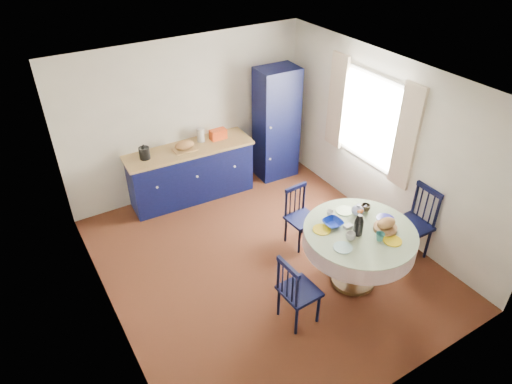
{
  "coord_description": "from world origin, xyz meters",
  "views": [
    {
      "loc": [
        -2.5,
        -3.9,
        4.27
      ],
      "look_at": [
        -0.0,
        0.2,
        1.03
      ],
      "focal_mm": 32.0,
      "sensor_mm": 36.0,
      "label": 1
    }
  ],
  "objects_px": {
    "dining_table": "(359,239)",
    "cobalt_bowl": "(333,223)",
    "mug_d": "(330,214)",
    "kitchen_counter": "(190,172)",
    "pantry_cabinet": "(276,124)",
    "mug_b": "(380,237)",
    "chair_far": "(300,216)",
    "chair_right": "(414,223)",
    "mug_a": "(350,236)",
    "mug_c": "(366,208)",
    "chair_left": "(297,291)"
  },
  "relations": [
    {
      "from": "mug_a",
      "to": "mug_d",
      "type": "xyz_separation_m",
      "value": [
        0.08,
        0.47,
        -0.0
      ]
    },
    {
      "from": "kitchen_counter",
      "to": "mug_a",
      "type": "height_order",
      "value": "kitchen_counter"
    },
    {
      "from": "kitchen_counter",
      "to": "mug_b",
      "type": "bearing_deg",
      "value": -68.73
    },
    {
      "from": "chair_left",
      "to": "cobalt_bowl",
      "type": "bearing_deg",
      "value": -66.19
    },
    {
      "from": "chair_far",
      "to": "mug_c",
      "type": "height_order",
      "value": "mug_c"
    },
    {
      "from": "mug_b",
      "to": "mug_d",
      "type": "bearing_deg",
      "value": 107.24
    },
    {
      "from": "chair_left",
      "to": "mug_c",
      "type": "relative_size",
      "value": 7.75
    },
    {
      "from": "chair_far",
      "to": "mug_b",
      "type": "xyz_separation_m",
      "value": [
        0.2,
        -1.26,
        0.43
      ]
    },
    {
      "from": "mug_b",
      "to": "chair_far",
      "type": "bearing_deg",
      "value": 98.97
    },
    {
      "from": "chair_right",
      "to": "mug_a",
      "type": "distance_m",
      "value": 1.29
    },
    {
      "from": "chair_right",
      "to": "mug_b",
      "type": "bearing_deg",
      "value": -73.51
    },
    {
      "from": "cobalt_bowl",
      "to": "dining_table",
      "type": "bearing_deg",
      "value": -49.92
    },
    {
      "from": "kitchen_counter",
      "to": "chair_far",
      "type": "relative_size",
      "value": 2.31
    },
    {
      "from": "pantry_cabinet",
      "to": "mug_d",
      "type": "height_order",
      "value": "pantry_cabinet"
    },
    {
      "from": "dining_table",
      "to": "chair_left",
      "type": "bearing_deg",
      "value": -172.6
    },
    {
      "from": "mug_b",
      "to": "chair_right",
      "type": "bearing_deg",
      "value": 15.56
    },
    {
      "from": "pantry_cabinet",
      "to": "chair_left",
      "type": "bearing_deg",
      "value": -116.9
    },
    {
      "from": "kitchen_counter",
      "to": "cobalt_bowl",
      "type": "height_order",
      "value": "kitchen_counter"
    },
    {
      "from": "chair_left",
      "to": "chair_far",
      "type": "distance_m",
      "value": 1.44
    },
    {
      "from": "mug_d",
      "to": "cobalt_bowl",
      "type": "bearing_deg",
      "value": -117.01
    },
    {
      "from": "dining_table",
      "to": "mug_b",
      "type": "relative_size",
      "value": 12.79
    },
    {
      "from": "chair_far",
      "to": "mug_b",
      "type": "height_order",
      "value": "mug_b"
    },
    {
      "from": "chair_far",
      "to": "chair_right",
      "type": "relative_size",
      "value": 0.86
    },
    {
      "from": "pantry_cabinet",
      "to": "dining_table",
      "type": "relative_size",
      "value": 1.4
    },
    {
      "from": "mug_b",
      "to": "mug_c",
      "type": "relative_size",
      "value": 0.89
    },
    {
      "from": "dining_table",
      "to": "mug_c",
      "type": "distance_m",
      "value": 0.45
    },
    {
      "from": "pantry_cabinet",
      "to": "cobalt_bowl",
      "type": "relative_size",
      "value": 8.11
    },
    {
      "from": "kitchen_counter",
      "to": "pantry_cabinet",
      "type": "bearing_deg",
      "value": -0.89
    },
    {
      "from": "kitchen_counter",
      "to": "mug_d",
      "type": "xyz_separation_m",
      "value": [
        0.81,
        -2.45,
        0.41
      ]
    },
    {
      "from": "kitchen_counter",
      "to": "chair_right",
      "type": "bearing_deg",
      "value": -52.14
    },
    {
      "from": "chair_right",
      "to": "cobalt_bowl",
      "type": "distance_m",
      "value": 1.3
    },
    {
      "from": "chair_right",
      "to": "mug_d",
      "type": "distance_m",
      "value": 1.27
    },
    {
      "from": "mug_b",
      "to": "mug_c",
      "type": "distance_m",
      "value": 0.58
    },
    {
      "from": "pantry_cabinet",
      "to": "dining_table",
      "type": "bearing_deg",
      "value": -99.95
    },
    {
      "from": "mug_b",
      "to": "kitchen_counter",
      "type": "bearing_deg",
      "value": 108.11
    },
    {
      "from": "dining_table",
      "to": "chair_far",
      "type": "bearing_deg",
      "value": 97.64
    },
    {
      "from": "chair_far",
      "to": "pantry_cabinet",
      "type": "bearing_deg",
      "value": 63.33
    },
    {
      "from": "cobalt_bowl",
      "to": "chair_far",
      "type": "bearing_deg",
      "value": 83.61
    },
    {
      "from": "chair_left",
      "to": "mug_c",
      "type": "height_order",
      "value": "chair_left"
    },
    {
      "from": "mug_a",
      "to": "mug_b",
      "type": "distance_m",
      "value": 0.34
    },
    {
      "from": "dining_table",
      "to": "cobalt_bowl",
      "type": "bearing_deg",
      "value": 130.08
    },
    {
      "from": "chair_right",
      "to": "mug_a",
      "type": "relative_size",
      "value": 8.86
    },
    {
      "from": "chair_left",
      "to": "cobalt_bowl",
      "type": "xyz_separation_m",
      "value": [
        0.8,
        0.39,
        0.38
      ]
    },
    {
      "from": "mug_c",
      "to": "mug_d",
      "type": "bearing_deg",
      "value": 162.86
    },
    {
      "from": "cobalt_bowl",
      "to": "mug_d",
      "type": "bearing_deg",
      "value": 62.99
    },
    {
      "from": "kitchen_counter",
      "to": "mug_b",
      "type": "relative_size",
      "value": 19.09
    },
    {
      "from": "kitchen_counter",
      "to": "mug_c",
      "type": "distance_m",
      "value": 2.92
    },
    {
      "from": "pantry_cabinet",
      "to": "mug_a",
      "type": "xyz_separation_m",
      "value": [
        -0.82,
        -2.81,
        -0.09
      ]
    },
    {
      "from": "dining_table",
      "to": "chair_right",
      "type": "height_order",
      "value": "dining_table"
    },
    {
      "from": "mug_c",
      "to": "chair_right",
      "type": "bearing_deg",
      "value": -19.88
    }
  ]
}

